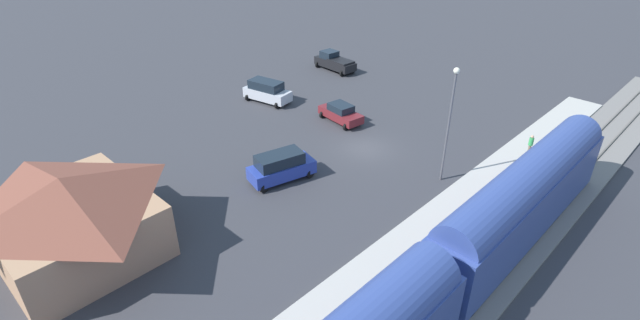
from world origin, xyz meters
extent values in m
plane|color=#38383D|center=(0.00, 0.00, 0.00)|extent=(200.00, 200.00, 0.00)
cube|color=slate|center=(-14.00, 0.00, 0.09)|extent=(4.80, 70.00, 0.18)
cube|color=#59544C|center=(-14.72, 0.00, 0.24)|extent=(0.10, 70.00, 0.12)
cube|color=#59544C|center=(-13.28, 0.00, 0.24)|extent=(0.10, 70.00, 0.12)
cube|color=#B7B2A8|center=(-10.00, 0.00, 0.15)|extent=(3.20, 46.00, 0.30)
cube|color=#33478C|center=(-14.00, 2.18, 2.15)|extent=(2.90, 18.31, 3.70)
cube|color=red|center=(-12.54, 2.18, 1.85)|extent=(0.04, 16.85, 0.36)
cylinder|color=#33478C|center=(-14.00, 2.18, 3.90)|extent=(2.75, 17.58, 2.76)
cube|color=tan|center=(4.00, 22.00, 1.73)|extent=(9.03, 8.02, 3.47)
pyramid|color=brown|center=(4.00, 22.00, 4.33)|extent=(9.83, 8.82, 1.71)
cube|color=#4C3323|center=(4.00, 17.96, 1.05)|extent=(1.10, 0.08, 2.10)
cylinder|color=brown|center=(-10.48, -7.93, 0.72)|extent=(0.22, 0.22, 0.85)
cylinder|color=green|center=(-10.48, -7.93, 1.46)|extent=(0.36, 0.36, 0.62)
sphere|color=tan|center=(-10.48, -7.93, 1.89)|extent=(0.24, 0.24, 0.24)
cube|color=maroon|center=(5.02, -2.50, 0.72)|extent=(4.71, 2.43, 0.76)
cube|color=#19232D|center=(5.02, -2.50, 1.42)|extent=(2.36, 1.90, 0.64)
cylinder|color=black|center=(6.81, -1.93, 0.34)|extent=(0.22, 0.68, 0.68)
cylinder|color=black|center=(6.60, -3.52, 0.34)|extent=(0.22, 0.68, 0.68)
cylinder|color=black|center=(3.45, -1.47, 0.34)|extent=(0.22, 0.68, 0.68)
cylinder|color=black|center=(3.23, -3.06, 0.34)|extent=(0.22, 0.68, 0.68)
cube|color=black|center=(15.19, -12.88, 0.84)|extent=(5.53, 2.36, 0.92)
cube|color=#19232D|center=(16.22, -12.95, 1.72)|extent=(1.85, 1.85, 0.84)
cylinder|color=black|center=(17.40, -12.18, 0.38)|extent=(0.22, 0.76, 0.76)
cylinder|color=black|center=(17.27, -13.90, 0.38)|extent=(0.22, 0.76, 0.76)
cylinder|color=black|center=(13.11, -11.86, 0.38)|extent=(0.22, 0.76, 0.76)
cylinder|color=black|center=(12.98, -13.57, 0.38)|extent=(0.22, 0.76, 0.76)
cube|color=black|center=(14.25, -12.81, 1.40)|extent=(3.10, 2.08, 0.20)
cube|color=#283D9E|center=(1.35, 8.16, 0.84)|extent=(3.11, 5.23, 1.00)
cube|color=#19232D|center=(1.38, 8.31, 1.78)|extent=(2.52, 3.75, 0.88)
cylinder|color=black|center=(1.71, 6.11, 0.34)|extent=(0.22, 0.68, 0.68)
cylinder|color=black|center=(0.04, 6.53, 0.34)|extent=(0.22, 0.68, 0.68)
cylinder|color=black|center=(2.65, 9.79, 0.34)|extent=(0.22, 0.68, 0.68)
cylinder|color=black|center=(0.98, 10.21, 0.34)|extent=(0.22, 0.68, 0.68)
cube|color=silver|center=(13.57, -0.89, 0.84)|extent=(5.18, 2.85, 1.00)
cube|color=#19232D|center=(13.71, -0.86, 1.78)|extent=(3.70, 2.34, 0.88)
cylinder|color=black|center=(11.86, -2.10, 0.34)|extent=(0.22, 0.68, 0.68)
cylinder|color=black|center=(11.54, -0.41, 0.34)|extent=(0.22, 0.68, 0.68)
cylinder|color=black|center=(15.59, -1.38, 0.34)|extent=(0.22, 0.68, 0.68)
cylinder|color=black|center=(15.27, 0.31, 0.34)|extent=(0.22, 0.68, 0.68)
cylinder|color=#515156|center=(-7.20, -0.08, 4.16)|extent=(0.16, 0.16, 8.32)
sphere|color=#EAE5C6|center=(-7.20, -0.08, 8.50)|extent=(0.44, 0.44, 0.44)
camera|label=1|loc=(-21.50, 27.76, 18.85)|focal=26.50mm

